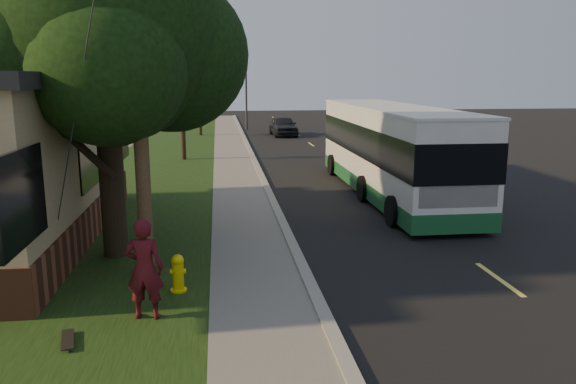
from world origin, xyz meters
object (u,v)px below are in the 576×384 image
Objects in this scene: utility_pole at (136,52)px; skateboarder at (145,269)px; bare_tree_far at (200,108)px; skateboard_main at (68,340)px; transit_bus at (391,148)px; distant_car at (283,126)px; bare_tree_near at (182,118)px; leafy_tree at (105,30)px; fire_hydrant at (178,273)px; traffic_signal at (246,90)px.

utility_pole is 4.27m from skateboarder.
skateboard_main is (-1.19, -31.99, -1.88)m from bare_tree_far.
transit_bus is 2.77× the size of distant_car.
bare_tree_far is 31.20m from skateboarder.
bare_tree_far is 5.33× the size of skateboard_main.
bare_tree_near reaches higher than transit_bus.
bare_tree_near is 0.37× the size of transit_bus.
utility_pole is 29.13m from bare_tree_far.
bare_tree_near is 2.42× the size of skateboarder.
utility_pole is 2.25× the size of bare_tree_far.
leafy_tree is at bearing 89.82° from skateboard_main.
bare_tree_far is at bearing 90.76° from fire_hydrant.
skateboard_main is (-4.69, -35.99, -3.04)m from traffic_signal.
fire_hydrant is 11.10m from transit_bus.
leafy_tree is at bearing -92.45° from bare_tree_far.
skateboarder is (0.24, -2.17, -3.67)m from utility_pole.
traffic_signal is 25.71m from transit_bus.
skateboarder is 31.30m from distant_car.
fire_hydrant is at bearing -59.33° from leafy_tree.
bare_tree_far is at bearing 89.40° from utility_pole.
fire_hydrant is 34.25m from traffic_signal.
skateboarder reaches higher than distant_car.
skateboarder reaches higher than fire_hydrant.
skateboard_main is 0.18× the size of distant_car.
utility_pole reaches higher than bare_tree_near.
bare_tree_near reaches higher than bare_tree_far.
traffic_signal is (4.00, 16.00, 1.01)m from bare_tree_near.
bare_tree_near is 12.20m from transit_bus.
distant_car is at bearing -61.79° from traffic_signal.
bare_tree_near is 13.27m from distant_car.
bare_tree_far is 6.05m from distant_car.
leafy_tree is at bearing 117.60° from utility_pole.
skateboarder is at bearing -103.43° from distant_car.
bare_tree_near is 1.02× the size of distant_car.
bare_tree_near is 16.52m from traffic_signal.
bare_tree_far is at bearing 87.55° from leafy_tree.
fire_hydrant is 1.37m from skateboarder.
traffic_signal is 7.27× the size of skateboard_main.
distant_car is at bearing 79.47° from fire_hydrant.
fire_hydrant is 0.09× the size of leafy_tree.
bare_tree_far is (0.31, 29.01, -2.63)m from utility_pole.
leafy_tree is 1.81× the size of bare_tree_near.
fire_hydrant is 0.08× the size of utility_pole.
traffic_signal is at bearing 75.96° from bare_tree_near.
skateboarder is 1.62m from skateboard_main.
fire_hydrant is 0.98× the size of skateboard_main.
distant_car is at bearing -94.01° from skateboarder.
leafy_tree is 10.31× the size of skateboard_main.
utility_pole is 2.11× the size of bare_tree_near.
bare_tree_near is at bearing -81.74° from skateboarder.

